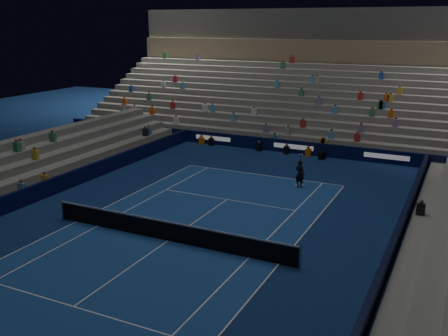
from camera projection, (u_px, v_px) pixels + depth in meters
ground at (168, 241)px, 23.84m from camera, size 90.00×90.00×0.00m
court_surface at (168, 241)px, 23.84m from camera, size 10.97×23.77×0.01m
sponsor_barrier_far at (294, 147)px, 39.72m from camera, size 44.00×0.25×1.00m
sponsor_barrier_east at (383, 274)px, 19.64m from camera, size 0.25×37.00×1.00m
sponsor_barrier_west at (16, 200)px, 27.77m from camera, size 0.25×37.00×1.00m
grandstand_main at (327, 95)px, 47.07m from camera, size 44.00×15.20×11.20m
tennis_net at (168, 231)px, 23.70m from camera, size 12.90×0.10×1.10m
tennis_player at (300, 174)px, 31.44m from camera, size 0.70×0.54×1.71m
broadcast_camera at (322, 155)px, 38.03m from camera, size 0.54×0.92×0.56m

